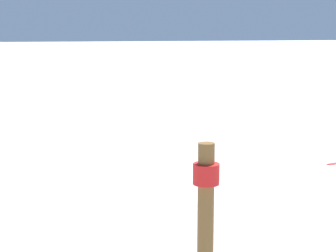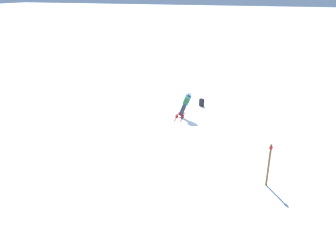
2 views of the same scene
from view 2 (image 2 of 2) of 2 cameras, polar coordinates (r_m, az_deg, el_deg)
The scene contains 4 objects.
ground_plane at distance 19.69m, azimuth 4.37°, elevation 1.27°, with size 300.00×300.00×0.00m, color white.
skier at distance 19.53m, azimuth 3.07°, elevation 4.00°, with size 1.47×1.69×1.70m.
spare_backpack at distance 21.85m, azimuth 5.87°, elevation 4.10°, with size 0.37×0.36×0.50m.
trail_marker at distance 13.24m, azimuth 17.17°, elevation -6.19°, with size 0.13×0.13×1.80m.
Camera 2 is at (-5.02, 17.64, 7.15)m, focal length 35.00 mm.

